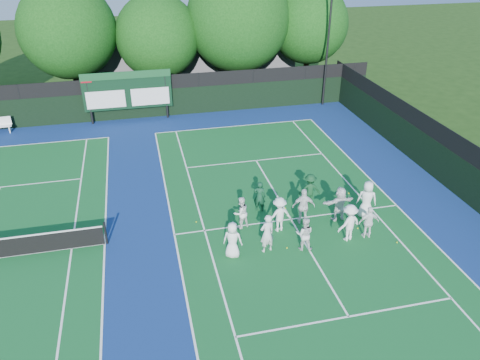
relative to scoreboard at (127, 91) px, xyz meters
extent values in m
plane|color=#1D3C10|center=(7.01, -15.59, -2.19)|extent=(120.00, 120.00, 0.00)
cube|color=navy|center=(1.01, -14.59, -2.19)|extent=(34.00, 32.00, 0.01)
cube|color=#125A26|center=(7.01, -14.59, -2.18)|extent=(10.97, 23.77, 0.00)
cube|color=white|center=(7.01, -2.70, -2.18)|extent=(10.97, 0.08, 0.00)
cube|color=white|center=(1.53, -14.59, -2.18)|extent=(0.08, 23.77, 0.00)
cube|color=white|center=(12.50, -14.59, -2.18)|extent=(0.08, 23.77, 0.00)
cube|color=white|center=(2.90, -14.59, -2.18)|extent=(0.08, 23.77, 0.00)
cube|color=white|center=(11.13, -14.59, -2.18)|extent=(0.08, 23.77, 0.00)
cube|color=white|center=(7.01, -20.99, -2.18)|extent=(8.23, 0.08, 0.00)
cube|color=white|center=(7.01, -8.19, -2.18)|extent=(8.23, 0.08, 0.00)
cube|color=white|center=(7.01, -14.59, -2.18)|extent=(0.08, 12.80, 0.00)
cube|color=white|center=(-6.99, -2.70, -2.18)|extent=(10.97, 0.08, 0.00)
cube|color=white|center=(-1.50, -14.59, -2.18)|extent=(0.08, 23.77, 0.00)
cube|color=white|center=(-2.87, -14.59, -2.18)|extent=(0.08, 23.77, 0.00)
cube|color=white|center=(-6.99, -8.19, -2.18)|extent=(8.23, 0.08, 0.00)
cube|color=black|center=(1.01, 0.41, -1.19)|extent=(34.00, 0.08, 2.00)
cube|color=black|center=(1.01, 0.41, 0.31)|extent=(34.00, 0.05, 1.00)
cube|color=black|center=(16.01, -14.59, -1.19)|extent=(0.08, 32.00, 2.00)
cube|color=black|center=(16.01, -14.59, 0.31)|extent=(0.05, 32.00, 1.00)
cylinder|color=black|center=(-2.59, 0.01, -0.44)|extent=(0.16, 0.16, 3.50)
cylinder|color=black|center=(2.61, 0.01, -0.44)|extent=(0.16, 0.16, 3.50)
cube|color=black|center=(0.01, 0.01, 0.01)|extent=(6.00, 0.15, 2.60)
cube|color=#144622|center=(0.01, -0.09, 1.11)|extent=(6.00, 0.05, 0.50)
cube|color=silver|center=(-1.49, -0.09, -0.49)|extent=(2.60, 0.04, 1.20)
cube|color=silver|center=(1.51, -0.09, -0.49)|extent=(2.60, 0.04, 1.20)
cube|color=maroon|center=(-2.59, -0.09, 1.01)|extent=(0.70, 0.04, 0.50)
cube|color=slate|center=(5.01, 8.41, -0.19)|extent=(18.00, 6.00, 4.00)
cylinder|color=black|center=(14.51, 0.11, 2.81)|extent=(0.16, 0.16, 10.00)
cylinder|color=black|center=(-1.39, -14.59, -1.64)|extent=(0.10, 0.10, 1.10)
cube|color=white|center=(-7.90, -0.29, -1.97)|extent=(0.10, 0.39, 0.44)
cylinder|color=black|center=(-3.65, 3.91, -0.65)|extent=(0.44, 0.44, 3.09)
sphere|color=#0D3C0E|center=(-3.65, 3.91, 3.46)|extent=(6.83, 6.83, 6.83)
sphere|color=#0D3C0E|center=(-3.05, 4.21, 2.78)|extent=(4.78, 4.78, 4.78)
cylinder|color=black|center=(2.58, 3.91, -0.90)|extent=(0.44, 0.44, 2.59)
sphere|color=#0D3C0E|center=(2.58, 3.91, 2.73)|extent=(6.20, 6.20, 6.20)
sphere|color=#0D3C0E|center=(3.18, 4.21, 2.11)|extent=(4.34, 4.34, 4.34)
cylinder|color=black|center=(8.69, 3.91, -0.71)|extent=(0.44, 0.44, 2.95)
sphere|color=#0D3C0E|center=(8.69, 3.91, 3.70)|extent=(7.85, 7.85, 7.85)
sphere|color=#0D3C0E|center=(9.29, 4.21, 2.92)|extent=(5.49, 5.49, 5.49)
cylinder|color=black|center=(14.44, 3.91, -0.68)|extent=(0.44, 0.44, 3.02)
sphere|color=#0D3C0E|center=(14.44, 3.91, 3.13)|extent=(6.13, 6.13, 6.13)
sphere|color=#0D3C0E|center=(15.04, 4.21, 2.52)|extent=(4.29, 4.29, 4.29)
sphere|color=#B4CF18|center=(6.12, -16.70, -2.16)|extent=(0.07, 0.07, 0.07)
sphere|color=#B4CF18|center=(10.68, -13.00, -2.16)|extent=(0.07, 0.07, 0.07)
sphere|color=#B4CF18|center=(10.92, -17.41, -2.16)|extent=(0.07, 0.07, 0.07)
sphere|color=#B4CF18|center=(2.63, -13.83, -2.16)|extent=(0.07, 0.07, 0.07)
sphere|color=#B4CF18|center=(7.04, -13.63, -2.16)|extent=(0.07, 0.07, 0.07)
sphere|color=#B4CF18|center=(9.73, -16.02, -2.16)|extent=(0.07, 0.07, 0.07)
imported|color=white|center=(3.75, -16.67, -1.37)|extent=(0.94, 0.78, 1.64)
imported|color=silver|center=(5.23, -16.64, -1.29)|extent=(0.75, 0.60, 1.80)
imported|color=silver|center=(6.80, -16.87, -1.41)|extent=(0.91, 0.80, 1.55)
imported|color=white|center=(8.92, -16.65, -1.32)|extent=(1.28, 0.97, 1.75)
imported|color=white|center=(9.85, -16.68, -1.42)|extent=(0.94, 0.47, 1.55)
imported|color=white|center=(4.57, -14.66, -1.41)|extent=(0.92, 0.82, 1.56)
imported|color=white|center=(6.18, -15.29, -1.35)|extent=(1.18, 0.81, 1.68)
imported|color=silver|center=(7.45, -14.97, -1.30)|extent=(1.11, 0.63, 1.79)
imported|color=silver|center=(9.17, -15.07, -1.33)|extent=(1.63, 0.65, 1.71)
imported|color=white|center=(10.51, -15.12, -1.26)|extent=(1.07, 0.91, 1.87)
imported|color=#0F3A23|center=(5.76, -13.48, -1.40)|extent=(0.68, 0.57, 1.58)
imported|color=#103B1D|center=(8.33, -13.42, -1.38)|extent=(1.13, 0.75, 1.62)
camera|label=1|loc=(0.50, -31.98, 10.02)|focal=35.00mm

